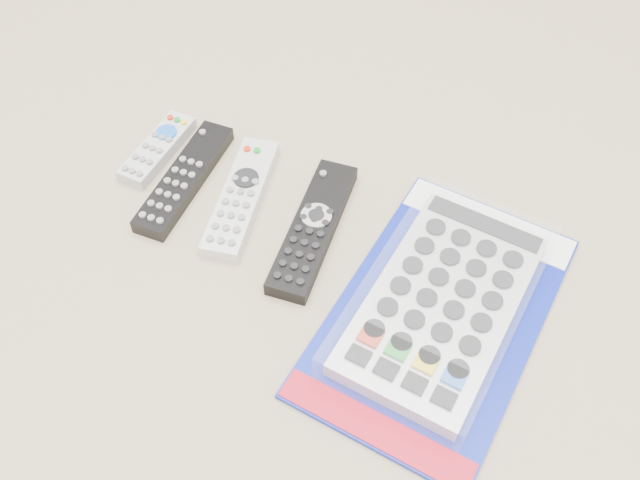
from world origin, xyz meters
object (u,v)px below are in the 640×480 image
at_px(remote_small_grey, 157,149).
at_px(remote_slim_black, 184,179).
at_px(remote_large_black, 313,228).
at_px(jumbo_remote_packaged, 442,303).
at_px(remote_silver_dvd, 241,197).

height_order(remote_small_grey, remote_slim_black, remote_slim_black).
height_order(remote_large_black, jumbo_remote_packaged, jumbo_remote_packaged).
height_order(remote_slim_black, remote_silver_dvd, same).
bearing_deg(jumbo_remote_packaged, remote_slim_black, 177.50).
xyz_separation_m(remote_silver_dvd, remote_large_black, (0.10, -0.01, 0.00)).
distance_m(remote_slim_black, remote_large_black, 0.18).
height_order(remote_small_grey, jumbo_remote_packaged, jumbo_remote_packaged).
bearing_deg(remote_slim_black, remote_silver_dvd, -0.80).
relative_size(remote_small_grey, remote_large_black, 0.63).
relative_size(remote_small_grey, remote_slim_black, 0.68).
bearing_deg(remote_slim_black, remote_large_black, -4.25).
distance_m(remote_slim_black, jumbo_remote_packaged, 0.36).
xyz_separation_m(remote_small_grey, remote_large_black, (0.24, -0.04, 0.00)).
bearing_deg(remote_large_black, remote_silver_dvd, 169.41).
bearing_deg(jumbo_remote_packaged, remote_large_black, 171.53).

